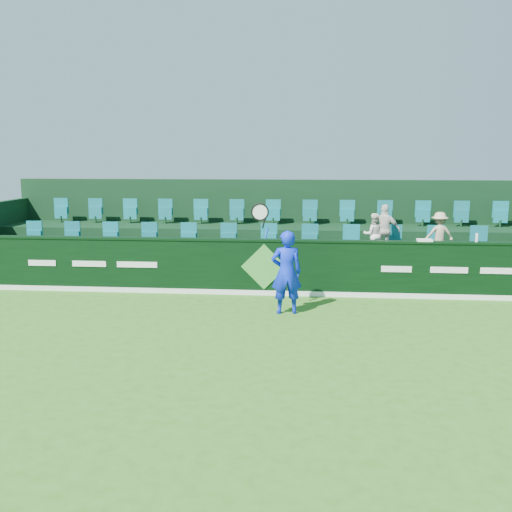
# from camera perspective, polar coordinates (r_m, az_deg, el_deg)

# --- Properties ---
(ground) EXTENTS (60.00, 60.00, 0.00)m
(ground) POSITION_cam_1_polar(r_m,az_deg,el_deg) (10.00, -0.94, -9.29)
(ground) COLOR #336718
(ground) RESTS_ON ground
(sponsor_hoarding) EXTENTS (16.00, 0.25, 1.35)m
(sponsor_hoarding) POSITION_cam_1_polar(r_m,az_deg,el_deg) (13.68, 0.85, -1.10)
(sponsor_hoarding) COLOR black
(sponsor_hoarding) RESTS_ON ground
(stand_tier_front) EXTENTS (16.00, 2.00, 0.80)m
(stand_tier_front) POSITION_cam_1_polar(r_m,az_deg,el_deg) (14.81, 1.16, -1.33)
(stand_tier_front) COLOR black
(stand_tier_front) RESTS_ON ground
(stand_tier_back) EXTENTS (16.00, 1.80, 1.30)m
(stand_tier_back) POSITION_cam_1_polar(r_m,az_deg,el_deg) (16.63, 1.63, 0.79)
(stand_tier_back) COLOR black
(stand_tier_back) RESTS_ON ground
(stand_rear) EXTENTS (16.00, 4.10, 2.60)m
(stand_rear) POSITION_cam_1_polar(r_m,az_deg,el_deg) (16.99, 1.74, 2.91)
(stand_rear) COLOR black
(stand_rear) RESTS_ON ground
(seat_row_front) EXTENTS (13.50, 0.50, 0.60)m
(seat_row_front) POSITION_cam_1_polar(r_m,az_deg,el_deg) (15.09, 1.28, 1.57)
(seat_row_front) COLOR #106D77
(seat_row_front) RESTS_ON stand_tier_front
(seat_row_back) EXTENTS (13.50, 0.50, 0.60)m
(seat_row_back) POSITION_cam_1_polar(r_m,az_deg,el_deg) (16.81, 1.71, 4.15)
(seat_row_back) COLOR #106D77
(seat_row_back) RESTS_ON stand_tier_back
(tennis_player) EXTENTS (1.13, 0.52, 2.39)m
(tennis_player) POSITION_cam_1_polar(r_m,az_deg,el_deg) (12.01, 3.02, -1.56)
(tennis_player) COLOR #0D25E0
(tennis_player) RESTS_ON ground
(spectator_left) EXTENTS (0.57, 0.47, 1.08)m
(spectator_left) POSITION_cam_1_polar(r_m,az_deg,el_deg) (14.74, 11.65, 2.12)
(spectator_left) COLOR white
(spectator_left) RESTS_ON stand_tier_front
(spectator_middle) EXTENTS (0.83, 0.52, 1.31)m
(spectator_middle) POSITION_cam_1_polar(r_m,az_deg,el_deg) (14.76, 12.74, 2.53)
(spectator_middle) COLOR silver
(spectator_middle) RESTS_ON stand_tier_front
(spectator_right) EXTENTS (0.76, 0.47, 1.13)m
(spectator_right) POSITION_cam_1_polar(r_m,az_deg,el_deg) (15.00, 17.84, 2.06)
(spectator_right) COLOR tan
(spectator_right) RESTS_ON stand_tier_front
(towel) EXTENTS (0.34, 0.22, 0.05)m
(towel) POSITION_cam_1_polar(r_m,az_deg,el_deg) (13.80, 16.50, 1.53)
(towel) COLOR white
(towel) RESTS_ON sponsor_hoarding
(drinks_bottle) EXTENTS (0.06, 0.06, 0.20)m
(drinks_bottle) POSITION_cam_1_polar(r_m,az_deg,el_deg) (14.07, 21.21, 1.73)
(drinks_bottle) COLOR silver
(drinks_bottle) RESTS_ON sponsor_hoarding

